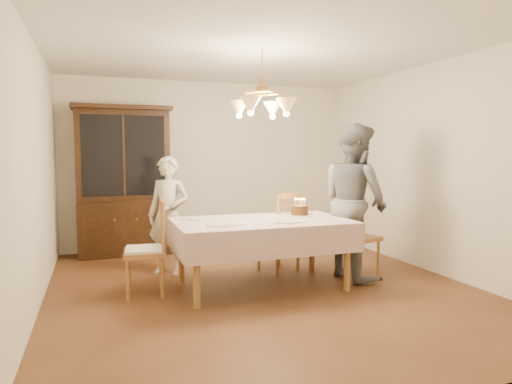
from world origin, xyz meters
name	(u,v)px	position (x,y,z in m)	size (l,w,h in m)	color
ground	(262,288)	(0.00, 0.00, 0.00)	(5.00, 5.00, 0.00)	#552E18
room_shell	(262,145)	(0.00, 0.00, 1.58)	(5.00, 5.00, 5.00)	white
dining_table	(262,227)	(0.00, 0.00, 0.68)	(1.90, 1.10, 0.76)	#97612C
china_hutch	(124,184)	(-1.32, 2.25, 1.04)	(1.38, 0.54, 2.16)	black
chair_far_side	(279,236)	(0.46, 0.62, 0.44)	(0.56, 0.55, 1.00)	#97612C
chair_left_end	(146,252)	(-1.23, 0.18, 0.45)	(0.46, 0.48, 1.00)	#97612C
chair_right_end	(357,239)	(1.30, 0.15, 0.44)	(0.52, 0.53, 1.00)	#97612C
elderly_woman	(168,215)	(-0.88, 0.95, 0.73)	(0.53, 0.35, 1.45)	beige
adult_in_grey	(355,201)	(1.20, 0.07, 0.92)	(0.89, 0.69, 1.83)	slate
birthday_cake	(300,211)	(0.53, 0.17, 0.81)	(0.30, 0.30, 0.20)	white
place_setting_near_left	(225,225)	(-0.48, -0.23, 0.77)	(0.40, 0.25, 0.02)	white
place_setting_near_right	(288,222)	(0.20, -0.26, 0.77)	(0.38, 0.23, 0.02)	white
place_setting_far_left	(199,218)	(-0.63, 0.30, 0.77)	(0.41, 0.26, 0.02)	white
chandelier	(262,107)	(0.00, 0.00, 1.98)	(0.62, 0.62, 0.73)	#BF8C3F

